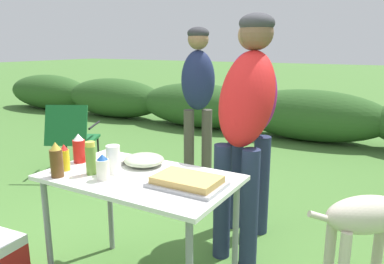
{
  "coord_description": "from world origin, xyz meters",
  "views": [
    {
      "loc": [
        1.27,
        -1.61,
        1.47
      ],
      "look_at": [
        0.03,
        0.55,
        0.89
      ],
      "focal_mm": 35.0,
      "sensor_mm": 36.0,
      "label": 1
    }
  ],
  "objects_px": {
    "standing_person_with_beanie": "(198,87)",
    "dog": "(373,219)",
    "food_tray": "(187,182)",
    "beer_bottle": "(56,160)",
    "folding_table": "(140,188)",
    "standing_person_in_red_jacket": "(246,109)",
    "standing_person_in_dark_puffer": "(250,111)",
    "ketchup_bottle": "(79,149)",
    "plate_stack": "(108,161)",
    "relish_jar": "(91,158)",
    "paper_cup_stack": "(113,160)",
    "camp_chair_green_behind_table": "(72,135)",
    "mixing_bowl": "(144,160)",
    "mustard_bottle": "(65,158)",
    "mayo_bottle": "(103,168)"
  },
  "relations": [
    {
      "from": "standing_person_with_beanie",
      "to": "dog",
      "type": "bearing_deg",
      "value": -64.65
    },
    {
      "from": "food_tray",
      "to": "beer_bottle",
      "type": "bearing_deg",
      "value": -161.7
    },
    {
      "from": "folding_table",
      "to": "standing_person_in_red_jacket",
      "type": "distance_m",
      "value": 0.88
    },
    {
      "from": "food_tray",
      "to": "standing_person_in_dark_puffer",
      "type": "bearing_deg",
      "value": 93.72
    },
    {
      "from": "beer_bottle",
      "to": "ketchup_bottle",
      "type": "bearing_deg",
      "value": 110.07
    },
    {
      "from": "plate_stack",
      "to": "ketchup_bottle",
      "type": "distance_m",
      "value": 0.2
    },
    {
      "from": "relish_jar",
      "to": "dog",
      "type": "distance_m",
      "value": 1.72
    },
    {
      "from": "plate_stack",
      "to": "relish_jar",
      "type": "bearing_deg",
      "value": -73.23
    },
    {
      "from": "paper_cup_stack",
      "to": "camp_chair_green_behind_table",
      "type": "bearing_deg",
      "value": 143.63
    },
    {
      "from": "ketchup_bottle",
      "to": "beer_bottle",
      "type": "bearing_deg",
      "value": -69.93
    },
    {
      "from": "mixing_bowl",
      "to": "mustard_bottle",
      "type": "relative_size",
      "value": 1.56
    },
    {
      "from": "mustard_bottle",
      "to": "relish_jar",
      "type": "distance_m",
      "value": 0.19
    },
    {
      "from": "standing_person_with_beanie",
      "to": "mixing_bowl",
      "type": "bearing_deg",
      "value": -104.35
    },
    {
      "from": "standing_person_in_dark_puffer",
      "to": "folding_table",
      "type": "bearing_deg",
      "value": -106.25
    },
    {
      "from": "standing_person_in_red_jacket",
      "to": "standing_person_with_beanie",
      "type": "distance_m",
      "value": 1.57
    },
    {
      "from": "plate_stack",
      "to": "beer_bottle",
      "type": "bearing_deg",
      "value": -103.07
    },
    {
      "from": "plate_stack",
      "to": "camp_chair_green_behind_table",
      "type": "distance_m",
      "value": 2.1
    },
    {
      "from": "beer_bottle",
      "to": "standing_person_with_beanie",
      "type": "distance_m",
      "value": 2.16
    },
    {
      "from": "plate_stack",
      "to": "standing_person_in_red_jacket",
      "type": "relative_size",
      "value": 0.14
    },
    {
      "from": "folding_table",
      "to": "camp_chair_green_behind_table",
      "type": "distance_m",
      "value": 2.39
    },
    {
      "from": "standing_person_in_red_jacket",
      "to": "standing_person_with_beanie",
      "type": "xyz_separation_m",
      "value": [
        -1.02,
        1.19,
        -0.02
      ]
    },
    {
      "from": "plate_stack",
      "to": "standing_person_in_red_jacket",
      "type": "xyz_separation_m",
      "value": [
        0.67,
        0.62,
        0.3
      ]
    },
    {
      "from": "relish_jar",
      "to": "standing_person_in_red_jacket",
      "type": "distance_m",
      "value": 1.04
    },
    {
      "from": "mixing_bowl",
      "to": "food_tray",
      "type": "bearing_deg",
      "value": -22.85
    },
    {
      "from": "standing_person_in_dark_puffer",
      "to": "plate_stack",
      "type": "bearing_deg",
      "value": -123.13
    },
    {
      "from": "food_tray",
      "to": "standing_person_in_red_jacket",
      "type": "bearing_deg",
      "value": 87.14
    },
    {
      "from": "camp_chair_green_behind_table",
      "to": "standing_person_with_beanie",
      "type": "bearing_deg",
      "value": -4.71
    },
    {
      "from": "beer_bottle",
      "to": "standing_person_in_dark_puffer",
      "type": "distance_m",
      "value": 1.45
    },
    {
      "from": "mustard_bottle",
      "to": "standing_person_in_red_jacket",
      "type": "bearing_deg",
      "value": 46.62
    },
    {
      "from": "dog",
      "to": "standing_person_in_red_jacket",
      "type": "bearing_deg",
      "value": -128.23
    },
    {
      "from": "plate_stack",
      "to": "mayo_bottle",
      "type": "distance_m",
      "value": 0.3
    },
    {
      "from": "ketchup_bottle",
      "to": "standing_person_with_beanie",
      "type": "relative_size",
      "value": 0.11
    },
    {
      "from": "mustard_bottle",
      "to": "relish_jar",
      "type": "relative_size",
      "value": 0.83
    },
    {
      "from": "food_tray",
      "to": "camp_chair_green_behind_table",
      "type": "height_order",
      "value": "camp_chair_green_behind_table"
    },
    {
      "from": "ketchup_bottle",
      "to": "standing_person_in_dark_puffer",
      "type": "distance_m",
      "value": 1.28
    },
    {
      "from": "mustard_bottle",
      "to": "paper_cup_stack",
      "type": "bearing_deg",
      "value": 19.2
    },
    {
      "from": "food_tray",
      "to": "standing_person_in_red_jacket",
      "type": "xyz_separation_m",
      "value": [
        0.04,
        0.71,
        0.28
      ]
    },
    {
      "from": "relish_jar",
      "to": "standing_person_with_beanie",
      "type": "xyz_separation_m",
      "value": [
        -0.41,
        2.0,
        0.2
      ]
    },
    {
      "from": "standing_person_with_beanie",
      "to": "camp_chair_green_behind_table",
      "type": "distance_m",
      "value": 1.55
    },
    {
      "from": "mixing_bowl",
      "to": "dog",
      "type": "bearing_deg",
      "value": 24.26
    },
    {
      "from": "food_tray",
      "to": "mustard_bottle",
      "type": "height_order",
      "value": "mustard_bottle"
    },
    {
      "from": "folding_table",
      "to": "beer_bottle",
      "type": "height_order",
      "value": "beer_bottle"
    },
    {
      "from": "food_tray",
      "to": "plate_stack",
      "type": "relative_size",
      "value": 1.68
    },
    {
      "from": "food_tray",
      "to": "mixing_bowl",
      "type": "distance_m",
      "value": 0.45
    },
    {
      "from": "ketchup_bottle",
      "to": "dog",
      "type": "height_order",
      "value": "ketchup_bottle"
    },
    {
      "from": "mixing_bowl",
      "to": "paper_cup_stack",
      "type": "relative_size",
      "value": 1.49
    },
    {
      "from": "mayo_bottle",
      "to": "dog",
      "type": "distance_m",
      "value": 1.63
    },
    {
      "from": "mayo_bottle",
      "to": "dog",
      "type": "relative_size",
      "value": 0.22
    },
    {
      "from": "mixing_bowl",
      "to": "camp_chair_green_behind_table",
      "type": "relative_size",
      "value": 0.3
    },
    {
      "from": "mixing_bowl",
      "to": "paper_cup_stack",
      "type": "xyz_separation_m",
      "value": [
        -0.06,
        -0.21,
        0.05
      ]
    }
  ]
}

